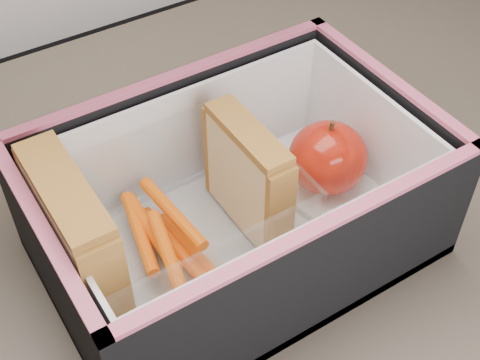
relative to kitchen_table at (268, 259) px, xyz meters
name	(u,v)px	position (x,y,z in m)	size (l,w,h in m)	color
kitchen_table	(268,259)	(0.00, 0.00, 0.00)	(1.20, 0.80, 0.75)	brown
lunch_bag	(232,190)	(-0.06, -0.03, 0.15)	(0.29, 0.29, 0.28)	black
plastic_tub	(169,223)	(-0.11, -0.02, 0.14)	(0.19, 0.13, 0.08)	white
sandwich_left	(77,243)	(-0.18, -0.02, 0.16)	(0.03, 0.10, 0.12)	#E9D08B
sandwich_right	(248,176)	(-0.04, -0.02, 0.15)	(0.02, 0.09, 0.10)	#E9D08B
carrot_sticks	(166,241)	(-0.11, -0.02, 0.12)	(0.05, 0.12, 0.03)	#F15A00
paper_napkin	(322,187)	(0.03, -0.03, 0.11)	(0.07, 0.07, 0.01)	white
red_apple	(328,158)	(0.03, -0.03, 0.14)	(0.09, 0.09, 0.07)	maroon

